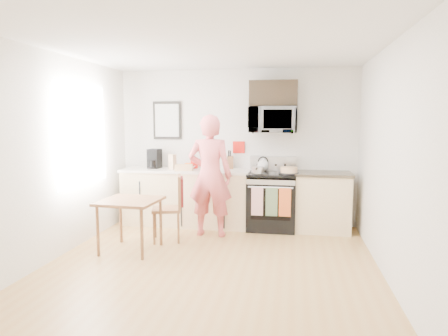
% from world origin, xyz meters
% --- Properties ---
extents(floor, '(4.60, 4.60, 0.00)m').
position_xyz_m(floor, '(0.00, 0.00, 0.00)').
color(floor, '#AB7C42').
rests_on(floor, ground).
extents(back_wall, '(4.00, 0.04, 2.60)m').
position_xyz_m(back_wall, '(0.00, 2.30, 1.30)').
color(back_wall, white).
rests_on(back_wall, floor).
extents(front_wall, '(4.00, 0.04, 2.60)m').
position_xyz_m(front_wall, '(0.00, -2.30, 1.30)').
color(front_wall, white).
rests_on(front_wall, floor).
extents(left_wall, '(0.04, 4.60, 2.60)m').
position_xyz_m(left_wall, '(-2.00, 0.00, 1.30)').
color(left_wall, white).
rests_on(left_wall, floor).
extents(right_wall, '(0.04, 4.60, 2.60)m').
position_xyz_m(right_wall, '(2.00, 0.00, 1.30)').
color(right_wall, white).
rests_on(right_wall, floor).
extents(ceiling, '(4.00, 4.60, 0.04)m').
position_xyz_m(ceiling, '(0.00, 0.00, 2.60)').
color(ceiling, silver).
rests_on(ceiling, back_wall).
extents(window, '(0.06, 1.40, 1.50)m').
position_xyz_m(window, '(-1.96, 0.80, 1.55)').
color(window, silver).
rests_on(window, left_wall).
extents(cabinet_left, '(2.10, 0.60, 0.90)m').
position_xyz_m(cabinet_left, '(-0.80, 2.00, 0.45)').
color(cabinet_left, '#DBB88C').
rests_on(cabinet_left, floor).
extents(countertop_left, '(2.14, 0.64, 0.04)m').
position_xyz_m(countertop_left, '(-0.80, 2.00, 0.92)').
color(countertop_left, beige).
rests_on(countertop_left, cabinet_left).
extents(cabinet_right, '(0.84, 0.60, 0.90)m').
position_xyz_m(cabinet_right, '(1.43, 2.00, 0.45)').
color(cabinet_right, '#DBB88C').
rests_on(cabinet_right, floor).
extents(countertop_right, '(0.88, 0.64, 0.04)m').
position_xyz_m(countertop_right, '(1.43, 2.00, 0.92)').
color(countertop_right, black).
rests_on(countertop_right, cabinet_right).
extents(range, '(0.76, 0.70, 1.16)m').
position_xyz_m(range, '(0.63, 1.98, 0.44)').
color(range, black).
rests_on(range, floor).
extents(microwave, '(0.76, 0.51, 0.42)m').
position_xyz_m(microwave, '(0.63, 2.08, 1.76)').
color(microwave, '#B4B5B9').
rests_on(microwave, back_wall).
extents(upper_cabinet, '(0.76, 0.35, 0.40)m').
position_xyz_m(upper_cabinet, '(0.63, 2.12, 2.18)').
color(upper_cabinet, black).
rests_on(upper_cabinet, back_wall).
extents(wall_art, '(0.50, 0.04, 0.65)m').
position_xyz_m(wall_art, '(-1.20, 2.28, 1.75)').
color(wall_art, black).
rests_on(wall_art, back_wall).
extents(wall_trivet, '(0.20, 0.02, 0.20)m').
position_xyz_m(wall_trivet, '(0.05, 2.28, 1.30)').
color(wall_trivet, red).
rests_on(wall_trivet, back_wall).
extents(person, '(0.67, 0.44, 1.84)m').
position_xyz_m(person, '(-0.27, 1.45, 0.92)').
color(person, '#DB3C42').
rests_on(person, floor).
extents(dining_table, '(0.75, 0.75, 0.70)m').
position_xyz_m(dining_table, '(-1.18, 0.55, 0.62)').
color(dining_table, brown).
rests_on(dining_table, floor).
extents(chair, '(0.54, 0.51, 0.96)m').
position_xyz_m(chair, '(-0.71, 1.11, 0.62)').
color(chair, brown).
rests_on(chair, floor).
extents(knife_block, '(0.13, 0.15, 0.21)m').
position_xyz_m(knife_block, '(-0.09, 2.22, 1.05)').
color(knife_block, brown).
rests_on(knife_block, countertop_left).
extents(utensil_crock, '(0.13, 0.13, 0.38)m').
position_xyz_m(utensil_crock, '(-0.70, 2.17, 1.09)').
color(utensil_crock, red).
rests_on(utensil_crock, countertop_left).
extents(fruit_bowl, '(0.28, 0.28, 0.11)m').
position_xyz_m(fruit_bowl, '(-0.76, 2.04, 0.98)').
color(fruit_bowl, silver).
rests_on(fruit_bowl, countertop_left).
extents(milk_carton, '(0.12, 0.12, 0.25)m').
position_xyz_m(milk_carton, '(-1.02, 1.98, 1.06)').
color(milk_carton, tan).
rests_on(milk_carton, countertop_left).
extents(coffee_maker, '(0.20, 0.29, 0.33)m').
position_xyz_m(coffee_maker, '(-1.37, 2.06, 1.09)').
color(coffee_maker, black).
rests_on(coffee_maker, countertop_left).
extents(bread_bag, '(0.29, 0.16, 0.10)m').
position_xyz_m(bread_bag, '(-0.78, 1.82, 0.99)').
color(bread_bag, tan).
rests_on(bread_bag, countertop_left).
extents(cake, '(0.32, 0.32, 0.11)m').
position_xyz_m(cake, '(0.90, 1.85, 0.98)').
color(cake, black).
rests_on(cake, range).
extents(kettle, '(0.19, 0.19, 0.24)m').
position_xyz_m(kettle, '(0.48, 2.10, 1.03)').
color(kettle, silver).
rests_on(kettle, range).
extents(pot, '(0.21, 0.35, 0.10)m').
position_xyz_m(pot, '(0.41, 1.82, 0.98)').
color(pot, '#B4B5B9').
rests_on(pot, range).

